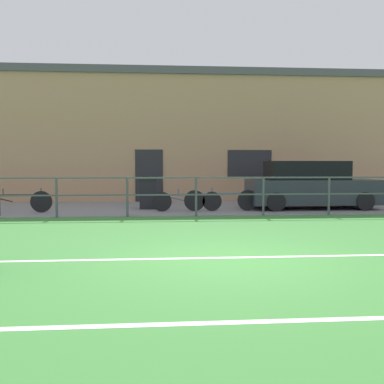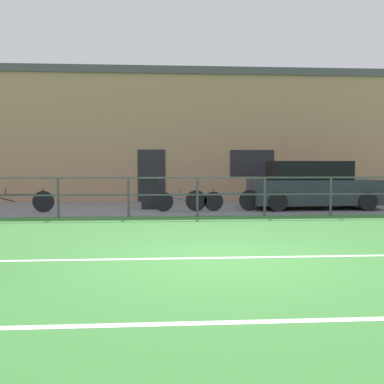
% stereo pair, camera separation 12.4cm
% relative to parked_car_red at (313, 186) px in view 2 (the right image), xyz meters
% --- Properties ---
extents(ground, '(60.00, 44.00, 0.04)m').
position_rel_parked_car_red_xyz_m(ground, '(-4.05, -7.75, -0.80)').
color(ground, '#387A33').
extents(field_line_touchline, '(36.00, 0.11, 0.00)m').
position_rel_parked_car_red_xyz_m(field_line_touchline, '(-4.05, -7.57, -0.78)').
color(field_line_touchline, white).
rests_on(field_line_touchline, ground).
extents(field_line_hash, '(36.00, 0.11, 0.00)m').
position_rel_parked_car_red_xyz_m(field_line_hash, '(-4.05, -10.53, -0.78)').
color(field_line_hash, white).
rests_on(field_line_hash, ground).
extents(pavement_strip, '(48.00, 5.00, 0.02)m').
position_rel_parked_car_red_xyz_m(pavement_strip, '(-4.05, 0.75, -0.77)').
color(pavement_strip, slate).
rests_on(pavement_strip, ground).
extents(perimeter_fence, '(36.07, 0.07, 1.15)m').
position_rel_parked_car_red_xyz_m(perimeter_fence, '(-4.05, -1.75, -0.03)').
color(perimeter_fence, '#474C51').
rests_on(perimeter_fence, ground).
extents(clubhouse_facade, '(28.00, 2.56, 5.41)m').
position_rel_parked_car_red_xyz_m(clubhouse_facade, '(-4.05, 4.45, 1.93)').
color(clubhouse_facade, tan).
rests_on(clubhouse_facade, ground).
extents(parked_car_red, '(4.33, 1.81, 1.61)m').
position_rel_parked_car_red_xyz_m(parked_car_red, '(0.00, 0.00, 0.00)').
color(parked_car_red, '#282D38').
rests_on(parked_car_red, pavement_strip).
extents(bicycle_parked_0, '(2.23, 0.04, 0.72)m').
position_rel_parked_car_red_xyz_m(bicycle_parked_0, '(-4.24, -0.55, -0.43)').
color(bicycle_parked_0, black).
rests_on(bicycle_parked_0, pavement_strip).
extents(bicycle_parked_1, '(2.40, 0.04, 0.76)m').
position_rel_parked_car_red_xyz_m(bicycle_parked_1, '(-3.14, -0.55, -0.41)').
color(bicycle_parked_1, black).
rests_on(bicycle_parked_1, pavement_strip).
extents(bicycle_parked_4, '(2.37, 0.04, 0.76)m').
position_rel_parked_car_red_xyz_m(bicycle_parked_4, '(-9.64, -0.55, -0.41)').
color(bicycle_parked_4, black).
rests_on(bicycle_parked_4, pavement_strip).
extents(trash_bin_0, '(0.58, 0.50, 1.02)m').
position_rel_parked_car_red_xyz_m(trash_bin_0, '(-5.49, 0.31, -0.24)').
color(trash_bin_0, black).
rests_on(trash_bin_0, pavement_strip).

